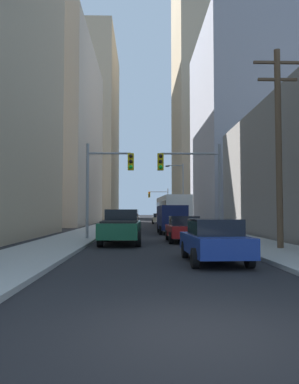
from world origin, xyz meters
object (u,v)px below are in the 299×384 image
traffic_signal_near_right (193,175)px  city_bus (172,210)px  pickup_truck_green (121,227)px  sedan_beige (159,219)px  traffic_signal_far_right (159,199)px  sedan_blue (214,240)px  cargo_van_navy (171,218)px  sedan_black (130,221)px  sedan_silver (130,223)px  traffic_signal_near_left (107,176)px  sedan_red (184,229)px

traffic_signal_near_right → city_bus: bearing=89.4°
pickup_truck_green → sedan_beige: bearing=83.8°
pickup_truck_green → sedan_beige: size_ratio=1.29×
sedan_beige → traffic_signal_far_right: size_ratio=0.70×
sedan_blue → cargo_van_navy: bearing=90.2°
pickup_truck_green → sedan_beige: pickup_truck_green is taller
city_bus → sedan_black: bearing=-160.8°
sedan_black → pickup_truck_green: bearing=-90.0°
sedan_blue → traffic_signal_near_right: 10.62m
cargo_van_navy → sedan_blue: (0.07, -17.29, -0.52)m
cargo_van_navy → sedan_silver: 4.95m
pickup_truck_green → sedan_blue: size_ratio=1.28×
traffic_signal_far_right → traffic_signal_near_left: bearing=-96.9°
city_bus → sedan_red: 18.65m
pickup_truck_green → traffic_signal_near_right: traffic_signal_near_right is taller
sedan_beige → traffic_signal_near_left: traffic_signal_near_left is taller
cargo_van_navy → traffic_signal_far_right: traffic_signal_far_right is taller
city_bus → sedan_silver: bearing=-122.9°
sedan_beige → traffic_signal_near_left: 32.32m
city_bus → sedan_black: (-4.51, -1.57, -1.16)m
sedan_blue → traffic_signal_near_right: (0.67, 10.08, 3.28)m
cargo_van_navy → sedan_beige: 24.61m
pickup_truck_green → sedan_red: pickup_truck_green is taller
city_bus → traffic_signal_near_left: (-5.50, -17.50, 2.07)m
pickup_truck_green → traffic_signal_near_left: 3.98m
pickup_truck_green → traffic_signal_far_right: 47.47m
traffic_signal_near_left → traffic_signal_near_right: same height
city_bus → pickup_truck_green: size_ratio=2.12×
city_bus → sedan_black: city_bus is taller
cargo_van_navy → sedan_black: bearing=112.3°
traffic_signal_near_left → traffic_signal_far_right: (5.45, 44.83, 0.04)m
pickup_truck_green → cargo_van_navy: (3.57, 9.54, 0.35)m
cargo_van_navy → traffic_signal_far_right: 37.73m
sedan_blue → traffic_signal_far_right: 55.01m
sedan_blue → traffic_signal_near_left: traffic_signal_near_left is taller
sedan_red → traffic_signal_near_right: (0.70, 1.09, 3.28)m
sedan_red → sedan_black: size_ratio=0.99×
cargo_van_navy → sedan_red: cargo_van_navy is taller
cargo_van_navy → traffic_signal_far_right: (0.88, 37.62, 2.75)m
sedan_blue → traffic_signal_far_right: bearing=89.2°
city_bus → sedan_beige: size_ratio=2.75×
sedan_black → traffic_signal_near_right: traffic_signal_near_right is taller
sedan_black → traffic_signal_far_right: size_ratio=0.71×
city_bus → sedan_beige: (-0.80, 14.31, -1.16)m
traffic_signal_far_right → city_bus: bearing=-89.9°
city_bus → cargo_van_navy: city_bus is taller
sedan_red → sedan_black: (-3.62, 17.02, 0.00)m
traffic_signal_near_left → traffic_signal_near_right: size_ratio=1.00×
sedan_blue → traffic_signal_far_right: size_ratio=0.71×
cargo_van_navy → sedan_black: cargo_van_navy is taller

